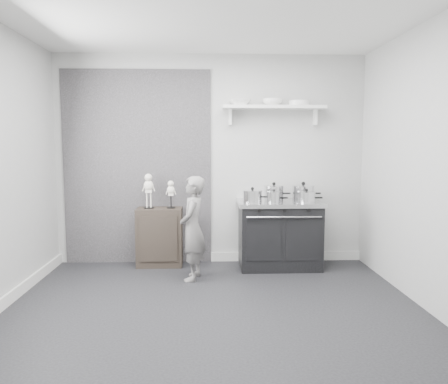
{
  "coord_description": "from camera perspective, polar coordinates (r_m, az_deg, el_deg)",
  "views": [
    {
      "loc": [
        -0.06,
        -3.91,
        1.55
      ],
      "look_at": [
        0.14,
        0.95,
        1.02
      ],
      "focal_mm": 35.0,
      "sensor_mm": 36.0,
      "label": 1
    }
  ],
  "objects": [
    {
      "name": "ground",
      "position": [
        4.2,
        -1.43,
        -15.42
      ],
      "size": [
        4.0,
        4.0,
        0.0
      ],
      "primitive_type": "plane",
      "color": "black",
      "rests_on": "ground"
    },
    {
      "name": "room_shell",
      "position": [
        4.06,
        -2.79,
        7.47
      ],
      "size": [
        4.02,
        3.62,
        2.71
      ],
      "color": "#A7A7A5",
      "rests_on": "ground"
    },
    {
      "name": "wall_shelf",
      "position": [
        5.67,
        6.51,
        10.83
      ],
      "size": [
        1.3,
        0.26,
        0.24
      ],
      "color": "white",
      "rests_on": "room_shell"
    },
    {
      "name": "stove",
      "position": [
        5.57,
        7.24,
        -5.46
      ],
      "size": [
        1.05,
        0.66,
        0.84
      ],
      "color": "black",
      "rests_on": "ground"
    },
    {
      "name": "side_cabinet",
      "position": [
        5.67,
        -8.4,
        -5.82
      ],
      "size": [
        0.57,
        0.33,
        0.74
      ],
      "primitive_type": "cube",
      "color": "black",
      "rests_on": "ground"
    },
    {
      "name": "child",
      "position": [
        5.01,
        -4.12,
        -4.75
      ],
      "size": [
        0.35,
        0.48,
        1.19
      ],
      "primitive_type": "imported",
      "rotation": [
        0.0,
        0.0,
        -1.73
      ],
      "color": "slate",
      "rests_on": "ground"
    },
    {
      "name": "pot_front_left",
      "position": [
        5.37,
        3.74,
        -0.55
      ],
      "size": [
        0.32,
        0.23,
        0.19
      ],
      "color": "silver",
      "rests_on": "stove"
    },
    {
      "name": "pot_back_left",
      "position": [
        5.6,
        6.53,
        -0.09
      ],
      "size": [
        0.34,
        0.25,
        0.23
      ],
      "color": "silver",
      "rests_on": "stove"
    },
    {
      "name": "pot_back_right",
      "position": [
        5.66,
        10.3,
        -0.08
      ],
      "size": [
        0.37,
        0.28,
        0.24
      ],
      "color": "silver",
      "rests_on": "stove"
    },
    {
      "name": "pot_front_right",
      "position": [
        5.41,
        10.72,
        -0.65
      ],
      "size": [
        0.31,
        0.22,
        0.17
      ],
      "color": "silver",
      "rests_on": "stove"
    },
    {
      "name": "pot_front_center",
      "position": [
        5.32,
        6.52,
        -0.68
      ],
      "size": [
        0.26,
        0.17,
        0.17
      ],
      "color": "silver",
      "rests_on": "stove"
    },
    {
      "name": "skeleton_full",
      "position": [
        5.59,
        -9.82,
        0.48
      ],
      "size": [
        0.14,
        0.09,
        0.51
      ],
      "primitive_type": null,
      "color": "silver",
      "rests_on": "side_cabinet"
    },
    {
      "name": "skeleton_torso",
      "position": [
        5.57,
        -6.95,
        -0.04
      ],
      "size": [
        0.11,
        0.07,
        0.4
      ],
      "primitive_type": null,
      "color": "silver",
      "rests_on": "side_cabinet"
    },
    {
      "name": "bowl_large",
      "position": [
        5.62,
        2.1,
        11.58
      ],
      "size": [
        0.28,
        0.28,
        0.07
      ],
      "primitive_type": "imported",
      "color": "white",
      "rests_on": "wall_shelf"
    },
    {
      "name": "bowl_small",
      "position": [
        5.66,
        6.36,
        11.57
      ],
      "size": [
        0.26,
        0.26,
        0.08
      ],
      "primitive_type": "imported",
      "color": "white",
      "rests_on": "wall_shelf"
    },
    {
      "name": "plate_stack",
      "position": [
        5.72,
        9.79,
        11.36
      ],
      "size": [
        0.27,
        0.27,
        0.06
      ],
      "primitive_type": "cylinder",
      "color": "white",
      "rests_on": "wall_shelf"
    }
  ]
}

